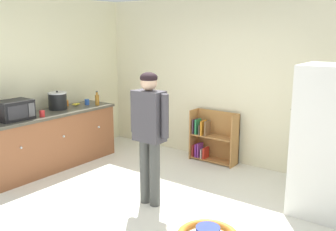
{
  "coord_description": "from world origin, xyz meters",
  "views": [
    {
      "loc": [
        2.73,
        -3.16,
        2.13
      ],
      "look_at": [
        -0.04,
        0.57,
        1.1
      ],
      "focal_mm": 40.04,
      "sensor_mm": 36.0,
      "label": 1
    }
  ],
  "objects": [
    {
      "name": "crock_pot",
      "position": [
        -2.29,
        0.58,
        1.04
      ],
      "size": [
        0.3,
        0.3,
        0.31
      ],
      "color": "black",
      "rests_on": "kitchen_counter"
    },
    {
      "name": "amber_bottle",
      "position": [
        -2.02,
        1.2,
        1.0
      ],
      "size": [
        0.07,
        0.07,
        0.25
      ],
      "color": "#9E661E",
      "rests_on": "kitchen_counter"
    },
    {
      "name": "orange_cup",
      "position": [
        -2.41,
        0.84,
        0.95
      ],
      "size": [
        0.08,
        0.08,
        0.09
      ],
      "primitive_type": "cylinder",
      "color": "orange",
      "rests_on": "kitchen_counter"
    },
    {
      "name": "back_wall",
      "position": [
        0.0,
        2.33,
        1.35
      ],
      "size": [
        5.2,
        0.06,
        2.7
      ],
      "primitive_type": "cube",
      "color": "#EDE6C1",
      "rests_on": "ground"
    },
    {
      "name": "bookshelf",
      "position": [
        -0.29,
        2.15,
        0.38
      ],
      "size": [
        0.8,
        0.28,
        0.85
      ],
      "color": "#B37B43",
      "rests_on": "ground"
    },
    {
      "name": "ground_plane",
      "position": [
        0.0,
        0.0,
        0.0
      ],
      "size": [
        12.0,
        12.0,
        0.0
      ],
      "primitive_type": "plane",
      "color": "silver",
      "rests_on": "ground"
    },
    {
      "name": "blue_cup",
      "position": [
        -2.21,
        1.13,
        0.95
      ],
      "size": [
        0.08,
        0.08,
        0.09
      ],
      "primitive_type": "cylinder",
      "color": "blue",
      "rests_on": "kitchen_counter"
    },
    {
      "name": "standing_person",
      "position": [
        -0.09,
        0.25,
        1.0
      ],
      "size": [
        0.57,
        0.22,
        1.67
      ],
      "color": "#4A4C4A",
      "rests_on": "ground"
    },
    {
      "name": "red_cup",
      "position": [
        -2.01,
        0.09,
        0.95
      ],
      "size": [
        0.08,
        0.08,
        0.09
      ],
      "primitive_type": "cylinder",
      "color": "red",
      "rests_on": "kitchen_counter"
    },
    {
      "name": "left_side_wall",
      "position": [
        -2.63,
        0.8,
        1.35
      ],
      "size": [
        0.06,
        2.99,
        2.7
      ],
      "primitive_type": "cube",
      "color": "#EFEABF",
      "rests_on": "ground"
    },
    {
      "name": "microwave",
      "position": [
        -2.18,
        -0.26,
        1.04
      ],
      "size": [
        0.37,
        0.48,
        0.28
      ],
      "color": "black",
      "rests_on": "kitchen_counter"
    },
    {
      "name": "kitchen_counter",
      "position": [
        -2.2,
        0.35,
        0.45
      ],
      "size": [
        0.65,
        2.23,
        0.9
      ],
      "color": "brown",
      "rests_on": "ground"
    },
    {
      "name": "banana_bunch",
      "position": [
        -2.28,
        0.96,
        0.93
      ],
      "size": [
        0.12,
        0.16,
        0.04
      ],
      "color": "yellow",
      "rests_on": "kitchen_counter"
    },
    {
      "name": "refrigerator",
      "position": [
        1.74,
        1.31,
        0.89
      ],
      "size": [
        0.73,
        0.68,
        1.78
      ],
      "color": "white",
      "rests_on": "ground"
    }
  ]
}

